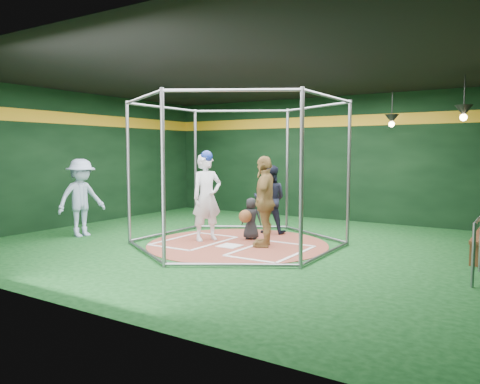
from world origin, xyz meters
The scene contains 14 objects.
room_shell centered at (0.00, 0.01, 1.75)m, with size 10.10×9.10×3.53m.
clay_disc centered at (0.00, 0.00, 0.01)m, with size 3.80×3.80×0.01m, color #984937.
home_plate centered at (0.00, -0.30, 0.02)m, with size 0.43×0.43×0.01m, color white.
batter_box_left centered at (-0.95, -0.25, 0.02)m, with size 1.17×1.77×0.01m.
batter_box_right centered at (0.95, -0.25, 0.02)m, with size 1.17×1.77×0.01m.
batting_cage centered at (0.00, 0.00, 1.50)m, with size 4.05×4.67×3.00m.
pendant_lamp_near centered at (2.20, 3.60, 2.74)m, with size 0.34×0.34×0.90m.
pendant_lamp_far centered at (4.00, 2.00, 2.74)m, with size 0.34×0.34×0.90m.
batter_figure centered at (-0.77, -0.03, 0.98)m, with size 0.71×0.82×1.96m.
visitor_leopard centered at (0.60, 0.09, 0.94)m, with size 1.08×0.45×1.85m, color tan.
catcher_figure centered at (-0.03, 0.57, 0.48)m, with size 0.53×0.62×0.92m.
umpire centered at (-0.05, 1.49, 0.82)m, with size 0.79×0.61×1.62m, color black.
bystander_blue centered at (-3.54, -1.13, 0.89)m, with size 1.15×0.66×1.78m, color #9FB5D3.
steel_railing centered at (4.55, -0.30, 0.63)m, with size 0.05×1.10×0.95m.
Camera 1 is at (5.25, -8.19, 1.96)m, focal length 35.00 mm.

